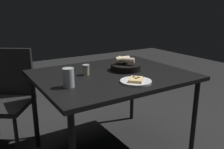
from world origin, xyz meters
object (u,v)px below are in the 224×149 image
object	(u,v)px
pizza_plate	(136,81)
pepper_shaker	(86,70)
beer_glass	(68,79)
dining_table	(112,80)
bread_basket	(125,66)
chair_near	(6,93)

from	to	relation	value
pizza_plate	pepper_shaker	bearing A→B (deg)	-149.33
pizza_plate	beer_glass	distance (m)	0.47
dining_table	beer_glass	bearing A→B (deg)	-71.87
dining_table	bread_basket	size ratio (longest dim) A/B	4.68
dining_table	pepper_shaker	distance (m)	0.23
bread_basket	chair_near	bearing A→B (deg)	-124.25
dining_table	chair_near	bearing A→B (deg)	-130.50
pepper_shaker	pizza_plate	bearing A→B (deg)	30.67
pepper_shaker	chair_near	world-z (taller)	chair_near
bread_basket	beer_glass	size ratio (longest dim) A/B	1.96
bread_basket	pepper_shaker	world-z (taller)	bread_basket
dining_table	pepper_shaker	size ratio (longest dim) A/B	14.42
pizza_plate	beer_glass	xyz separation A→B (m)	(-0.15, -0.44, 0.05)
bread_basket	dining_table	bearing A→B (deg)	-81.54
dining_table	bread_basket	bearing A→B (deg)	98.46
pizza_plate	chair_near	xyz separation A→B (m)	(-0.91, -0.74, -0.23)
beer_glass	chair_near	size ratio (longest dim) A/B	0.15
pepper_shaker	chair_near	xyz separation A→B (m)	(-0.55, -0.52, -0.25)
chair_near	dining_table	bearing A→B (deg)	49.50
beer_glass	bread_basket	bearing A→B (deg)	105.67
dining_table	pizza_plate	bearing A→B (deg)	3.38
bread_basket	chair_near	size ratio (longest dim) A/B	0.29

